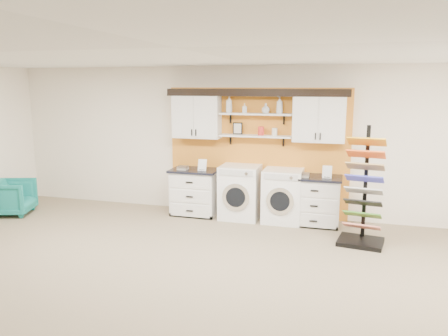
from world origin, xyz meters
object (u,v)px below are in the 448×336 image
(base_cabinet_left, at_px, (195,192))
(base_cabinet_right, at_px, (315,200))
(armchair, at_px, (12,197))
(dryer, at_px, (283,196))
(sample_rack, at_px, (363,208))
(washer, at_px, (240,192))

(base_cabinet_left, xyz_separation_m, base_cabinet_right, (2.26, 0.00, -0.00))
(base_cabinet_left, height_order, armchair, base_cabinet_left)
(dryer, bearing_deg, base_cabinet_left, 179.88)
(armchair, bearing_deg, sample_rack, -106.10)
(base_cabinet_right, xyz_separation_m, armchair, (-5.63, -0.97, -0.10))
(sample_rack, bearing_deg, base_cabinet_right, 143.23)
(dryer, distance_m, armchair, 5.14)
(base_cabinet_right, distance_m, dryer, 0.58)
(sample_rack, bearing_deg, washer, 168.65)
(base_cabinet_right, relative_size, dryer, 0.92)
(base_cabinet_right, relative_size, sample_rack, 0.48)
(base_cabinet_right, xyz_separation_m, dryer, (-0.58, -0.00, 0.05))
(base_cabinet_right, bearing_deg, washer, -179.86)
(base_cabinet_right, relative_size, armchair, 1.21)
(base_cabinet_left, relative_size, washer, 0.90)
(base_cabinet_right, height_order, washer, washer)
(dryer, height_order, armchair, dryer)
(dryer, bearing_deg, armchair, -169.22)
(base_cabinet_left, height_order, sample_rack, sample_rack)
(washer, bearing_deg, base_cabinet_left, 179.78)
(base_cabinet_left, distance_m, dryer, 1.68)
(washer, xyz_separation_m, armchair, (-4.26, -0.96, -0.16))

